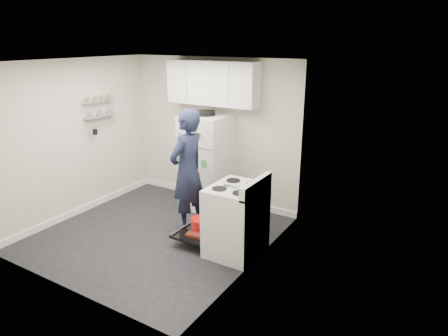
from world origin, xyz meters
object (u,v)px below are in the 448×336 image
Objects in this scene: open_oven_door at (201,227)px; person at (187,171)px; electric_range at (235,220)px; refrigerator at (207,162)px.

person is (-0.37, 0.22, 0.73)m from open_oven_door.
open_oven_door is 0.85m from person.
electric_range reaches higher than open_oven_door.
person is at bearing 148.94° from open_oven_door.
electric_range is 1.57× the size of open_oven_door.
open_oven_door is 0.38× the size of person.
refrigerator is (-1.18, 1.10, 0.34)m from electric_range.
electric_range is at bearing -3.85° from open_oven_door.
open_oven_door is (-0.59, 0.04, -0.27)m from electric_range.
person is at bearing -75.60° from refrigerator.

